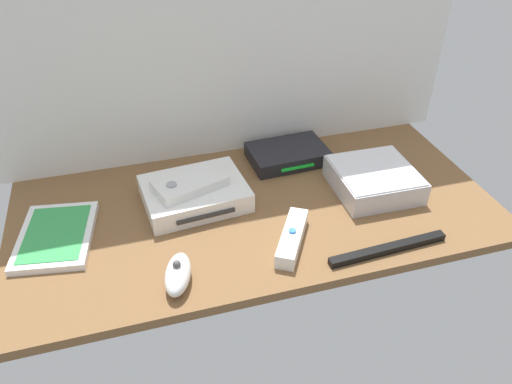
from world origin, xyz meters
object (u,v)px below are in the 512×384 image
Objects in this scene: remote_nunchuk at (178,274)px; remote_wand at (292,238)px; remote_classic_pad at (190,183)px; game_console at (195,194)px; game_case at (56,236)px; network_router at (288,154)px; sensor_bar at (388,249)px; mini_computer at (374,179)px.

remote_wand is at bearing 26.81° from remote_nunchuk.
remote_wand is at bearing -65.39° from remote_classic_pad.
game_console is 28.34cm from game_case.
sensor_bar is at bearing -80.91° from network_router.
mini_computer is 39.74cm from remote_classic_pad.
game_case is at bearing -167.45° from network_router.
remote_wand is at bearing -152.54° from mini_computer.
sensor_bar is (38.87, -3.05, -1.34)cm from remote_nunchuk.
remote_nunchuk reaches higher than game_console.
remote_nunchuk reaches higher than game_case.
network_router is (24.22, 10.22, -0.50)cm from game_console.
remote_classic_pad is 0.67× the size of sensor_bar.
game_console is 23.38cm from remote_nunchuk.
remote_nunchuk is (-45.37, -16.03, -0.60)cm from mini_computer.
game_console is 38.80cm from mini_computer.
mini_computer is at bearing 58.02° from remote_wand.
mini_computer is 66.33cm from game_case.
remote_classic_pad is at bearing 16.74° from game_case.
network_router is 45.12cm from remote_nunchuk.
mini_computer is 0.93× the size of network_router.
remote_classic_pad is (-16.17, 17.69, 3.90)cm from remote_wand.
remote_classic_pad reaches higher than sensor_bar.
game_case is at bearing 178.27° from mini_computer.
remote_nunchuk reaches higher than remote_wand.
remote_classic_pad is at bearing 140.04° from sensor_bar.
sensor_bar is at bearing -10.48° from game_case.
remote_nunchuk is at bearing -136.86° from network_router.
remote_wand is at bearing -8.98° from game_case.
network_router is at bearing 5.33° from remote_classic_pad.
sensor_bar is (16.55, -7.10, -0.81)cm from remote_wand.
remote_wand is at bearing 153.97° from sensor_bar.
remote_classic_pad reaches higher than mini_computer.
remote_classic_pad is at bearing -155.51° from game_console.
game_case is (-66.28, 2.00, -1.88)cm from mini_computer.
remote_wand is at bearing -110.45° from network_router.
network_router is 0.77× the size of sensor_bar.
network_router is 1.15× the size of remote_classic_pad.
game_case is (-27.98, -4.24, -1.44)cm from game_console.
game_case is 1.93× the size of remote_nunchuk.
remote_classic_pad is (27.05, 3.70, 4.65)cm from game_case.
remote_wand is at bearing -55.53° from game_console.
remote_nunchuk is 39.01cm from sensor_bar.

